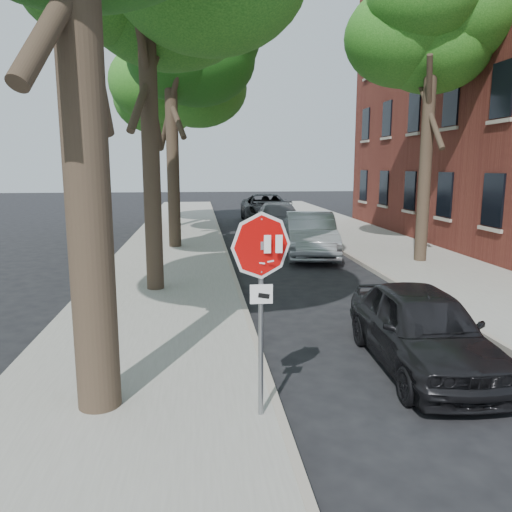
{
  "coord_description": "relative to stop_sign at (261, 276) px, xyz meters",
  "views": [
    {
      "loc": [
        -1.44,
        -5.9,
        3.25
      ],
      "look_at": [
        -0.67,
        0.76,
        2.05
      ],
      "focal_mm": 35.0,
      "sensor_mm": 36.0,
      "label": 1
    }
  ],
  "objects": [
    {
      "name": "ground",
      "position": [
        0.7,
        0.03,
        -1.95
      ],
      "size": [
        120.0,
        120.0,
        0.0
      ],
      "primitive_type": "plane",
      "color": "black",
      "rests_on": "ground"
    },
    {
      "name": "sidewalk_left",
      "position": [
        -1.8,
        12.03,
        -1.89
      ],
      "size": [
        4.0,
        55.0,
        0.12
      ],
      "primitive_type": "cube",
      "color": "gray",
      "rests_on": "ground"
    },
    {
      "name": "sidewalk_right",
      "position": [
        6.7,
        12.03,
        -1.89
      ],
      "size": [
        4.0,
        55.0,
        0.12
      ],
      "primitive_type": "cube",
      "color": "gray",
      "rests_on": "ground"
    },
    {
      "name": "curb_left",
      "position": [
        0.25,
        12.03,
        -1.88
      ],
      "size": [
        0.12,
        55.0,
        0.13
      ],
      "primitive_type": "cube",
      "color": "#9E9384",
      "rests_on": "ground"
    },
    {
      "name": "curb_right",
      "position": [
        4.65,
        12.03,
        -1.88
      ],
      "size": [
        0.12,
        55.0,
        0.13
      ],
      "primitive_type": "cube",
      "color": "#9E9384",
      "rests_on": "ground"
    },
    {
      "name": "stop_sign",
      "position": [
        0.0,
        0.0,
        0.0
      ],
      "size": [
        0.76,
        0.34,
        2.61
      ],
      "color": "gray",
      "rests_on": "sidewalk_left"
    },
    {
      "name": "tree_mid_b",
      "position": [
        -1.72,
        14.15,
        6.05
      ],
      "size": [
        5.88,
        5.46,
        10.36
      ],
      "color": "black",
      "rests_on": "sidewalk_left"
    },
    {
      "name": "tree_far",
      "position": [
        -2.02,
        21.14,
        5.26
      ],
      "size": [
        5.29,
        4.91,
        9.33
      ],
      "color": "black",
      "rests_on": "sidewalk_left"
    },
    {
      "name": "tree_right",
      "position": [
        6.68,
        10.14,
        5.26
      ],
      "size": [
        5.29,
        4.91,
        9.33
      ],
      "color": "black",
      "rests_on": "sidewalk_right"
    },
    {
      "name": "car_a",
      "position": [
        2.82,
        1.53,
        -1.28
      ],
      "size": [
        1.75,
        4.01,
        1.34
      ],
      "primitive_type": "imported",
      "rotation": [
        0.0,
        0.0,
        -0.04
      ],
      "color": "black",
      "rests_on": "ground"
    },
    {
      "name": "car_b",
      "position": [
        3.3,
        11.88,
        -1.15
      ],
      "size": [
        2.32,
        5.02,
        1.59
      ],
      "primitive_type": "imported",
      "rotation": [
        0.0,
        0.0,
        -0.13
      ],
      "color": "gray",
      "rests_on": "ground"
    },
    {
      "name": "car_c",
      "position": [
        2.99,
        17.26,
        -1.18
      ],
      "size": [
        2.54,
        5.47,
        1.55
      ],
      "primitive_type": "imported",
      "rotation": [
        0.0,
        0.0,
        -0.07
      ],
      "color": "#4C4D51",
      "rests_on": "ground"
    },
    {
      "name": "car_d",
      "position": [
        3.21,
        23.21,
        -1.12
      ],
      "size": [
        2.95,
        6.07,
        1.66
      ],
      "primitive_type": "imported",
      "rotation": [
        0.0,
        0.0,
        -0.03
      ],
      "color": "black",
      "rests_on": "ground"
    }
  ]
}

